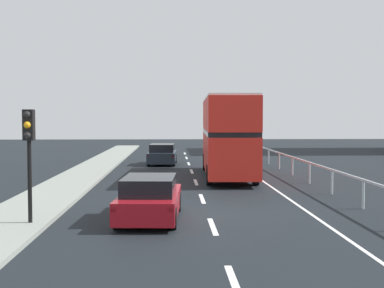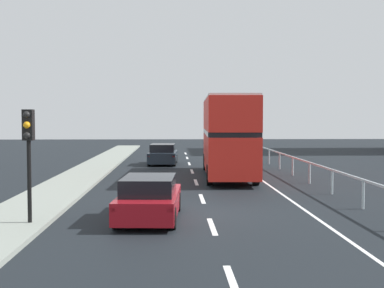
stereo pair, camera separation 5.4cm
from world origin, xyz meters
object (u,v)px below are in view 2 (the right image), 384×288
Objects in this scene: double_decker_bus_red at (228,134)px; hatchback_car_near at (149,199)px; sedan_car_ahead at (163,155)px; traffic_signal_pole at (28,138)px.

double_decker_bus_red is 12.28m from hatchback_car_near.
hatchback_car_near is 19.10m from sedan_car_ahead.
sedan_car_ahead is (0.06, 19.10, 0.02)m from hatchback_car_near.
traffic_signal_pole reaches higher than sedan_car_ahead.
sedan_car_ahead reaches higher than hatchback_car_near.
hatchback_car_near is at bearing 16.36° from traffic_signal_pole.
hatchback_car_near is 1.05× the size of sedan_car_ahead.
hatchback_car_near is at bearing -87.51° from sedan_car_ahead.
double_decker_bus_red is 3.08× the size of traffic_signal_pole.
sedan_car_ahead is at bearing 93.25° from hatchback_car_near.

